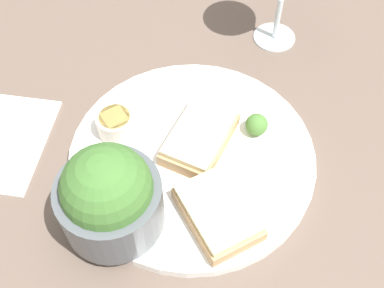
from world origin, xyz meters
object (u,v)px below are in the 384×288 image
(salad_bowl, at_px, (109,196))
(cheese_toast_near, at_px, (200,137))
(sauce_ramekin, at_px, (116,123))
(cheese_toast_far, at_px, (218,212))

(salad_bowl, xyz_separation_m, cheese_toast_near, (0.08, -0.11, -0.04))
(sauce_ramekin, bearing_deg, salad_bowl, 174.72)
(sauce_ramekin, xyz_separation_m, cheese_toast_far, (-0.14, -0.10, -0.00))
(salad_bowl, relative_size, cheese_toast_far, 0.99)
(salad_bowl, xyz_separation_m, sauce_ramekin, (0.12, -0.01, -0.03))
(salad_bowl, bearing_deg, sauce_ramekin, -5.28)
(cheese_toast_far, bearing_deg, cheese_toast_near, 1.35)
(sauce_ramekin, height_order, cheese_toast_far, sauce_ramekin)
(salad_bowl, distance_m, cheese_toast_far, 0.12)
(cheese_toast_near, height_order, cheese_toast_far, same)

